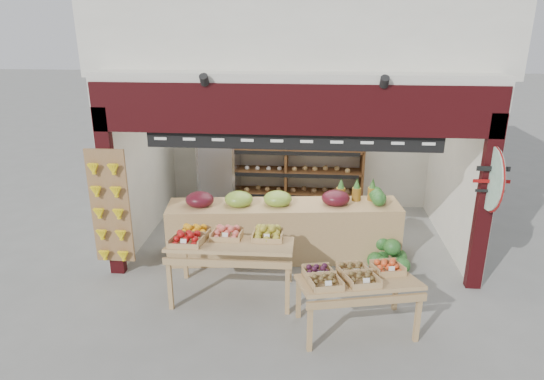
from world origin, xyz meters
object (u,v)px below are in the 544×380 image
(refrigerator, at_px, (219,164))
(display_table_left, at_px, (224,241))
(mid_counter, at_px, (283,229))
(back_shelving, at_px, (286,155))
(display_table_right, at_px, (353,278))
(cardboard_stack, at_px, (233,220))
(watermelon_pile, at_px, (388,258))

(refrigerator, xyz_separation_m, display_table_left, (0.68, -3.25, -0.16))
(mid_counter, bearing_deg, display_table_left, -122.54)
(back_shelving, height_order, display_table_left, back_shelving)
(display_table_left, height_order, display_table_right, display_table_left)
(refrigerator, bearing_deg, cardboard_stack, -66.62)
(cardboard_stack, bearing_deg, display_table_left, -83.80)
(refrigerator, bearing_deg, back_shelving, 8.91)
(back_shelving, bearing_deg, refrigerator, -171.71)
(cardboard_stack, height_order, watermelon_pile, cardboard_stack)
(display_table_left, bearing_deg, cardboard_stack, 96.20)
(back_shelving, distance_m, mid_counter, 2.35)
(display_table_left, bearing_deg, watermelon_pile, 20.18)
(mid_counter, bearing_deg, refrigerator, 125.13)
(mid_counter, relative_size, display_table_left, 2.22)
(display_table_right, bearing_deg, refrigerator, 121.53)
(refrigerator, xyz_separation_m, cardboard_stack, (0.44, -1.06, -0.78))
(back_shelving, relative_size, display_table_right, 1.95)
(cardboard_stack, xyz_separation_m, watermelon_pile, (2.72, -1.28, -0.02))
(back_shelving, height_order, watermelon_pile, back_shelving)
(cardboard_stack, relative_size, display_table_right, 0.59)
(refrigerator, height_order, display_table_left, refrigerator)
(watermelon_pile, bearing_deg, display_table_right, -113.48)
(mid_counter, xyz_separation_m, display_table_left, (-0.76, -1.20, 0.32))
(back_shelving, distance_m, display_table_left, 3.54)
(back_shelving, bearing_deg, watermelon_pile, -54.78)
(display_table_right, height_order, watermelon_pile, display_table_right)
(back_shelving, xyz_separation_m, display_table_left, (-0.69, -3.45, -0.32))
(display_table_left, distance_m, display_table_right, 1.92)
(back_shelving, xyz_separation_m, display_table_right, (1.08, -4.19, -0.42))
(mid_counter, bearing_deg, back_shelving, 91.85)
(refrigerator, distance_m, watermelon_pile, 4.02)
(display_table_left, xyz_separation_m, watermelon_pile, (2.48, 0.91, -0.64))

